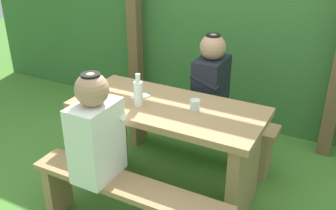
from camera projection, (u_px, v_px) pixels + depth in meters
The scene contains 11 objects.
ground_plane at pixel (168, 191), 3.13m from camera, with size 12.00×12.00×0.00m, color #4A8232.
hedge_backdrop at pixel (243, 22), 4.02m from camera, with size 6.40×0.65×2.03m, color #386C32.
pergola_post_left at pixel (134, 23), 4.08m from camera, with size 0.12×0.12×1.98m, color brown.
picnic_table at pixel (168, 135), 2.91m from camera, with size 1.40×0.64×0.77m.
bench_near at pixel (128, 200), 2.54m from camera, with size 1.40×0.24×0.45m.
bench_far at pixel (198, 126), 3.44m from camera, with size 1.40×0.24×0.45m.
person_white_shirt at pixel (96, 131), 2.44m from camera, with size 0.25×0.35×0.72m.
person_black_coat at pixel (211, 80), 3.20m from camera, with size 0.25×0.35×0.72m.
drinking_glass at pixel (195, 105), 2.71m from camera, with size 0.07×0.07×0.08m, color silver.
bottle_left at pixel (138, 92), 2.76m from camera, with size 0.07×0.07×0.24m.
cell_phone at pixel (140, 97), 2.92m from camera, with size 0.07×0.14×0.01m, color silver.
Camera 1 is at (1.17, -2.23, 1.99)m, focal length 41.49 mm.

